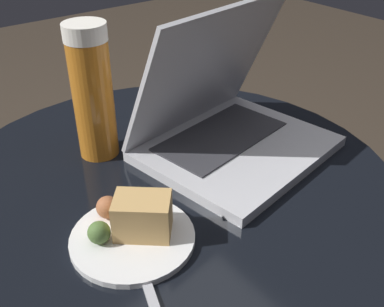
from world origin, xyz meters
name	(u,v)px	position (x,y,z in m)	size (l,w,h in m)	color
table	(171,249)	(0.00, 0.00, 0.41)	(0.76, 0.76, 0.57)	black
laptop	(227,122)	(0.14, 0.02, 0.62)	(0.35, 0.31, 0.26)	silver
beer_glass	(93,93)	(-0.05, 0.14, 0.68)	(0.07, 0.07, 0.23)	#C6701E
snack_plate	(133,227)	(-0.12, -0.09, 0.59)	(0.17, 0.17, 0.07)	white
fork	(138,257)	(-0.13, -0.12, 0.57)	(0.08, 0.19, 0.00)	#B2B2B7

